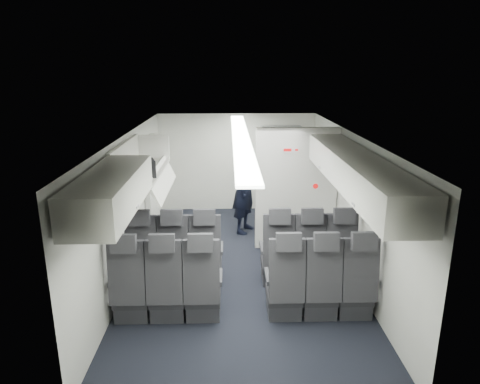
{
  "coord_description": "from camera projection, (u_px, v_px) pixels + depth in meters",
  "views": [
    {
      "loc": [
        -0.18,
        -6.27,
        3.09
      ],
      "look_at": [
        0.0,
        0.4,
        1.15
      ],
      "focal_mm": 32.0,
      "sensor_mm": 36.0,
      "label": 1
    }
  ],
  "objects": [
    {
      "name": "seat_row_front",
      "position": [
        242.0,
        259.0,
        6.26
      ],
      "size": [
        3.33,
        0.56,
        1.24
      ],
      "color": "black",
      "rests_on": "cabin_shell"
    },
    {
      "name": "galley_unit",
      "position": [
        281.0,
        171.0,
        9.26
      ],
      "size": [
        0.85,
        0.52,
        1.9
      ],
      "color": "#939399",
      "rests_on": "cabin_shell"
    },
    {
      "name": "overhead_bin_left_rear",
      "position": [
        111.0,
        192.0,
        4.41
      ],
      "size": [
        0.53,
        1.8,
        0.4
      ],
      "color": "silver",
      "rests_on": "cabin_shell"
    },
    {
      "name": "cabin_shell",
      "position": [
        241.0,
        201.0,
        6.57
      ],
      "size": [
        3.41,
        6.01,
        2.16
      ],
      "color": "black",
      "rests_on": "ground"
    },
    {
      "name": "overhead_bin_right_front",
      "position": [
        338.0,
        157.0,
        6.16
      ],
      "size": [
        0.53,
        1.7,
        0.4
      ],
      "color": "silver",
      "rests_on": "cabin_shell"
    },
    {
      "name": "overhead_bin_left_front_open",
      "position": [
        141.0,
        166.0,
        6.12
      ],
      "size": [
        0.64,
        1.7,
        0.72
      ],
      "color": "#9E9E93",
      "rests_on": "cabin_shell"
    },
    {
      "name": "boarding_door",
      "position": [
        152.0,
        186.0,
        8.07
      ],
      "size": [
        0.12,
        1.27,
        1.86
      ],
      "color": "silver",
      "rests_on": "cabin_shell"
    },
    {
      "name": "papers",
      "position": [
        255.0,
        179.0,
        8.09
      ],
      "size": [
        0.2,
        0.03,
        0.14
      ],
      "primitive_type": "cube",
      "rotation": [
        0.0,
        0.0,
        0.03
      ],
      "color": "white",
      "rests_on": "flight_attendant"
    },
    {
      "name": "carry_on_bag",
      "position": [
        139.0,
        169.0,
        5.73
      ],
      "size": [
        0.48,
        0.4,
        0.25
      ],
      "primitive_type": "cube",
      "rotation": [
        0.0,
        0.0,
        0.31
      ],
      "color": "black",
      "rests_on": "overhead_bin_left_front_open"
    },
    {
      "name": "bulkhead_partition",
      "position": [
        296.0,
        189.0,
        7.38
      ],
      "size": [
        1.4,
        0.15,
        2.13
      ],
      "color": "silver",
      "rests_on": "cabin_shell"
    },
    {
      "name": "overhead_bin_right_rear",
      "position": [
        379.0,
        190.0,
        4.48
      ],
      "size": [
        0.53,
        1.8,
        0.4
      ],
      "color": "silver",
      "rests_on": "cabin_shell"
    },
    {
      "name": "flight_attendant",
      "position": [
        245.0,
        187.0,
        8.18
      ],
      "size": [
        0.65,
        0.77,
        1.81
      ],
      "primitive_type": "imported",
      "rotation": [
        0.0,
        0.0,
        1.19
      ],
      "color": "black",
      "rests_on": "ground"
    },
    {
      "name": "seat_row_mid",
      "position": [
        244.0,
        289.0,
        5.4
      ],
      "size": [
        3.33,
        0.56,
        1.24
      ],
      "color": "black",
      "rests_on": "cabin_shell"
    }
  ]
}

